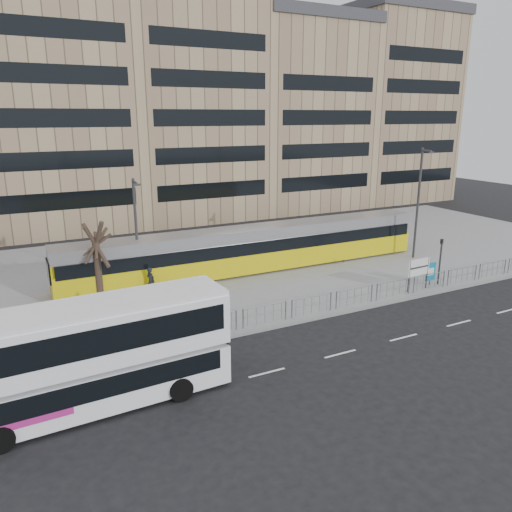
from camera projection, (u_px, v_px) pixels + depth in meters
name	position (u px, v px, depth m)	size (l,w,h in m)	color
ground	(327.00, 317.00, 28.17)	(120.00, 120.00, 0.00)	black
plaza	(237.00, 263.00, 38.43)	(64.00, 24.00, 0.15)	gray
kerb	(326.00, 316.00, 28.20)	(64.00, 0.25, 0.17)	gray
building_row	(162.00, 98.00, 54.69)	(70.40, 18.40, 31.20)	maroon
pedestrian_barrier	(350.00, 293.00, 29.22)	(32.07, 0.07, 1.10)	gray
road_markings	(389.00, 341.00, 25.19)	(62.00, 0.12, 0.01)	white
double_decker_bus	(91.00, 353.00, 18.90)	(10.73, 3.06, 4.25)	white
tram	(252.00, 249.00, 35.87)	(27.25, 2.79, 3.21)	#CFBE0B
station_sign	(419.00, 269.00, 31.77)	(1.82, 0.18, 2.09)	#2D2D30
ad_panel	(431.00, 272.00, 32.95)	(0.81, 0.08, 1.52)	#2D2D30
pedestrian	(151.00, 281.00, 31.12)	(0.65, 0.42, 1.77)	black
traffic_light_west	(153.00, 297.00, 25.27)	(0.22, 0.24, 3.10)	#2D2D30
traffic_light_east	(441.00, 256.00, 32.79)	(0.22, 0.24, 3.10)	#2D2D30
lamp_post_west	(136.00, 229.00, 31.63)	(0.45, 1.04, 7.11)	#2D2D30
lamp_post_east	(419.00, 199.00, 38.25)	(0.45, 1.04, 8.54)	#2D2D30
bare_tree	(93.00, 218.00, 29.10)	(4.85, 4.85, 7.27)	#2E2319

